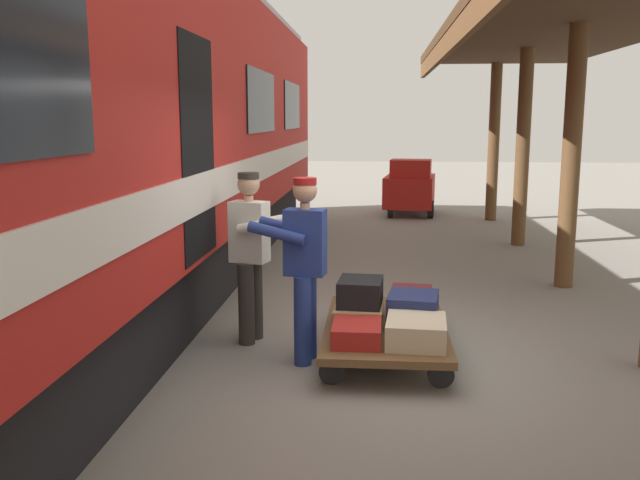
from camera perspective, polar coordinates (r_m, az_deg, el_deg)
ground_plane at (r=6.52m, az=6.69°, el=-9.90°), size 60.00×60.00×0.00m
train_car at (r=6.88m, az=-22.40°, el=8.01°), size 3.02×19.46×4.00m
luggage_cart at (r=6.59m, az=5.47°, el=-7.34°), size 1.14×2.01×0.29m
suitcase_cream_canvas at (r=6.03m, az=8.00°, el=-7.55°), size 0.55×0.62×0.22m
suitcase_red_plastic at (r=6.03m, az=3.08°, el=-7.70°), size 0.43×0.54×0.17m
suitcase_maroon_trunk at (r=7.09m, az=7.52°, el=-4.93°), size 0.48×0.63×0.20m
suitcase_navy_fabric at (r=6.55m, az=7.75°, el=-5.75°), size 0.52×0.58×0.30m
suitcase_tan_vintage at (r=6.56m, az=3.23°, el=-6.18°), size 0.46×0.61×0.18m
suitcase_yellow_case at (r=7.09m, az=3.36°, el=-5.00°), size 0.42×0.61×0.17m
suitcase_black_hardshell at (r=6.51m, az=3.38°, el=-4.34°), size 0.44×0.51×0.25m
porter_in_overalls at (r=6.21m, az=-1.42°, el=-1.95°), size 0.70×0.49×1.70m
porter_by_door at (r=6.80m, az=-5.72°, el=-0.94°), size 0.72×0.54×1.70m
baggage_tug at (r=16.09m, az=7.49°, el=4.32°), size 1.29×1.82×1.30m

